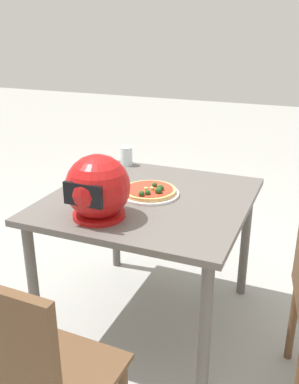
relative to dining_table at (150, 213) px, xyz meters
name	(u,v)px	position (x,y,z in m)	size (l,w,h in m)	color
ground_plane	(150,317)	(0.00, 0.00, -0.62)	(14.00, 14.00, 0.00)	#9E9E99
dining_table	(150,213)	(0.00, 0.00, 0.00)	(0.94, 0.96, 0.70)	#5B5651
pizza_plate	(149,194)	(0.01, -0.03, 0.09)	(0.29, 0.29, 0.01)	white
pizza	(150,190)	(0.01, -0.02, 0.11)	(0.26, 0.26, 0.05)	tan
motorcycle_helmet	(98,188)	(0.11, 0.30, 0.22)	(0.28, 0.28, 0.28)	#B21414
drinking_glass	(126,156)	(0.32, -0.42, 0.14)	(0.07, 0.07, 0.11)	silver
chair_far	(28,383)	(-0.04, 1.02, -0.11)	(0.41, 0.41, 0.90)	brown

